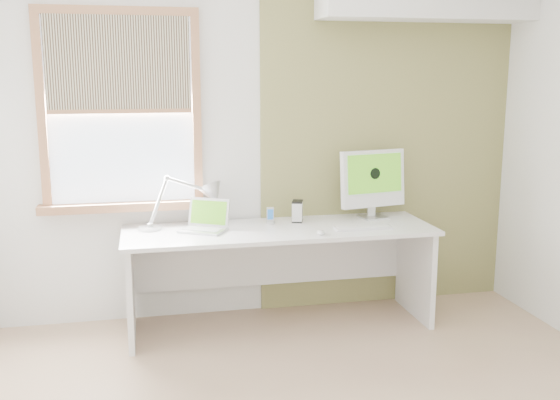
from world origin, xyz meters
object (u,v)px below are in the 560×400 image
object	(u,v)px
desk_lamp	(202,198)
laptop	(205,223)
desk	(278,252)
imac	(373,180)
external_drive	(297,211)

from	to	relation	value
desk_lamp	laptop	size ratio (longest dim) A/B	1.79
desk	desk_lamp	world-z (taller)	desk_lamp
desk	laptop	distance (m)	0.57
desk_lamp	laptop	xyz separation A→B (m)	(0.01, -0.15, -0.15)
desk_lamp	laptop	world-z (taller)	desk_lamp
desk	imac	world-z (taller)	imac
desk_lamp	imac	bearing A→B (deg)	-0.52
desk_lamp	laptop	bearing A→B (deg)	-85.92
desk	desk_lamp	size ratio (longest dim) A/B	3.21
desk	external_drive	xyz separation A→B (m)	(0.17, 0.12, 0.27)
external_drive	laptop	bearing A→B (deg)	-170.20
imac	external_drive	bearing A→B (deg)	-178.64
desk	laptop	xyz separation A→B (m)	(-0.52, -0.00, 0.25)
imac	laptop	bearing A→B (deg)	-174.04
desk_lamp	imac	world-z (taller)	imac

